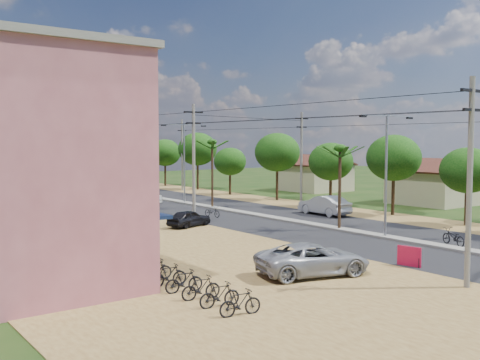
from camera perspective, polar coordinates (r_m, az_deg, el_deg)
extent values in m
plane|color=black|center=(37.58, 14.51, -5.78)|extent=(160.00, 160.00, 0.00)
cube|color=black|center=(48.29, 0.49, -3.47)|extent=(12.00, 110.00, 0.04)
cube|color=#605E56|center=(50.69, -1.57, -3.04)|extent=(1.00, 90.00, 0.18)
cube|color=brown|center=(34.70, -12.47, -6.53)|extent=(18.00, 46.00, 0.04)
cube|color=brown|center=(53.81, 7.73, -2.74)|extent=(5.00, 90.00, 0.03)
cube|color=#964C55|center=(24.21, -20.01, 0.68)|extent=(8.00, 6.00, 10.00)
cube|color=#605E56|center=(24.48, -20.30, 12.80)|extent=(8.40, 6.40, 0.30)
cube|color=#0D1A39|center=(25.98, -10.56, -3.14)|extent=(0.80, 5.40, 0.15)
cube|color=black|center=(26.11, -11.20, -7.12)|extent=(0.10, 3.00, 2.40)
cube|color=navy|center=(25.64, -11.30, 4.37)|extent=(0.12, 4.20, 1.20)
cube|color=#0D1A39|center=(32.37, -16.03, -1.83)|extent=(0.80, 5.40, 0.15)
cube|color=black|center=(32.48, -16.54, -5.02)|extent=(0.10, 3.00, 2.40)
cube|color=navy|center=(32.11, -16.65, 3.03)|extent=(0.12, 4.20, 1.20)
cube|color=#0D1A39|center=(38.98, -19.66, -0.94)|extent=(0.80, 5.40, 0.15)
cube|color=black|center=(39.07, -20.09, -3.60)|extent=(0.10, 3.00, 2.40)
cube|color=navy|center=(38.77, -20.19, 2.13)|extent=(0.12, 4.20, 1.20)
cube|color=tan|center=(59.28, 19.14, -0.72)|extent=(7.00, 7.00, 3.30)
cube|color=tan|center=(71.63, 7.62, 0.24)|extent=(7.00, 7.00, 3.30)
cylinder|color=black|center=(44.90, 22.02, -1.88)|extent=(0.28, 0.28, 3.85)
ellipsoid|color=black|center=(44.74, 22.09, 0.92)|extent=(4.00, 4.00, 3.40)
cylinder|color=black|center=(49.17, 15.29, -0.84)|extent=(0.28, 0.28, 4.55)
ellipsoid|color=black|center=(49.02, 15.35, 2.19)|extent=(4.60, 4.60, 3.91)
cylinder|color=black|center=(53.55, 9.18, -0.63)|extent=(0.28, 0.28, 4.06)
ellipsoid|color=black|center=(53.41, 9.21, 1.86)|extent=(4.20, 4.20, 3.57)
cylinder|color=black|center=(59.49, 3.79, 0.21)|extent=(0.28, 0.28, 4.76)
ellipsoid|color=black|center=(59.37, 3.80, 2.83)|extent=(4.80, 4.80, 4.08)
cylinder|color=black|center=(65.57, -1.02, 0.08)|extent=(0.28, 0.28, 3.64)
ellipsoid|color=black|center=(65.46, -1.02, 1.90)|extent=(3.80, 3.80, 3.23)
cylinder|color=black|center=(72.49, -4.32, 0.94)|extent=(0.28, 0.28, 4.90)
ellipsoid|color=black|center=(72.39, -4.33, 3.16)|extent=(5.00, 5.00, 4.25)
cylinder|color=black|center=(79.22, -7.60, 0.98)|extent=(0.28, 0.28, 4.34)
ellipsoid|color=black|center=(79.13, -7.62, 2.77)|extent=(4.40, 4.40, 3.74)
cylinder|color=black|center=(39.82, 10.09, -0.96)|extent=(0.22, 0.22, 5.80)
cylinder|color=black|center=(52.05, -2.84, 0.47)|extent=(0.22, 0.22, 6.20)
cylinder|color=black|center=(65.95, -10.60, 0.85)|extent=(0.22, 0.22, 5.50)
cylinder|color=gray|center=(37.12, 14.61, 0.32)|extent=(0.16, 0.16, 8.00)
cube|color=gray|center=(38.03, 15.86, 6.26)|extent=(2.40, 0.08, 0.08)
cube|color=gray|center=(36.16, 13.52, 6.43)|extent=(2.40, 0.08, 0.08)
cube|color=black|center=(38.90, 16.84, 6.04)|extent=(0.50, 0.18, 0.12)
cube|color=black|center=(35.32, 12.37, 6.34)|extent=(0.50, 0.18, 0.12)
cylinder|color=gray|center=(56.22, -5.68, 1.64)|extent=(0.16, 0.16, 8.00)
cube|color=gray|center=(56.83, -4.66, 5.60)|extent=(2.40, 0.08, 0.08)
cube|color=gray|center=(55.59, -6.77, 5.62)|extent=(2.40, 0.08, 0.08)
cube|color=black|center=(57.41, -3.73, 5.49)|extent=(0.50, 0.18, 0.12)
cube|color=black|center=(55.05, -7.77, 5.52)|extent=(0.50, 0.18, 0.12)
cylinder|color=gray|center=(78.70, -15.10, 2.19)|extent=(0.16, 0.16, 8.00)
cube|color=gray|center=(79.14, -14.34, 5.03)|extent=(2.40, 0.08, 0.08)
cube|color=gray|center=(78.25, -15.97, 5.02)|extent=(2.40, 0.08, 0.08)
cube|color=black|center=(79.56, -13.61, 4.97)|extent=(0.50, 0.18, 0.12)
cube|color=black|center=(77.87, -16.73, 4.93)|extent=(0.50, 0.18, 0.12)
cylinder|color=#605E56|center=(25.63, 22.29, -0.33)|extent=(0.24, 0.24, 9.00)
cube|color=black|center=(25.65, 22.52, 8.39)|extent=(1.60, 0.12, 0.12)
cube|color=black|center=(25.60, 22.47, 6.61)|extent=(1.20, 0.12, 0.12)
cylinder|color=#605E56|center=(41.47, -4.73, 1.50)|extent=(0.24, 0.24, 9.00)
cube|color=black|center=(41.49, -4.76, 6.89)|extent=(1.60, 0.12, 0.12)
cube|color=black|center=(41.45, -4.75, 5.78)|extent=(1.20, 0.12, 0.12)
cylinder|color=#605E56|center=(61.25, -15.69, 2.17)|extent=(0.24, 0.24, 9.00)
cube|color=black|center=(61.26, -15.76, 5.81)|extent=(1.60, 0.12, 0.12)
cube|color=black|center=(61.23, -15.74, 5.07)|extent=(1.20, 0.12, 0.12)
cylinder|color=#605E56|center=(81.20, -21.01, 2.46)|extent=(0.24, 0.24, 9.00)
cube|color=black|center=(81.20, -21.08, 5.22)|extent=(1.60, 0.12, 0.12)
cube|color=black|center=(81.19, -21.07, 4.65)|extent=(1.20, 0.12, 0.12)
cylinder|color=#605E56|center=(53.51, 6.26, 2.05)|extent=(0.24, 0.24, 9.00)
cube|color=black|center=(53.52, 6.29, 6.22)|extent=(1.60, 0.12, 0.12)
cube|color=black|center=(53.49, 6.28, 5.37)|extent=(1.20, 0.12, 0.12)
cylinder|color=#605E56|center=(71.21, -5.90, 2.53)|extent=(0.24, 0.24, 9.00)
cube|color=black|center=(71.21, -5.92, 5.67)|extent=(1.60, 0.12, 0.12)
cube|color=black|center=(71.20, -5.91, 5.02)|extent=(1.20, 0.12, 0.12)
imported|color=#93969B|center=(48.07, 8.55, -2.59)|extent=(1.96, 5.06, 1.64)
imported|color=silver|center=(58.30, -9.57, -1.54)|extent=(2.58, 5.23, 1.46)
imported|color=#93969B|center=(26.68, 7.44, -8.04)|extent=(5.87, 3.88, 1.50)
imported|color=black|center=(41.25, -5.20, -3.94)|extent=(3.86, 2.35, 1.23)
imported|color=black|center=(36.10, 20.84, -5.49)|extent=(1.28, 2.06, 1.02)
imported|color=black|center=(46.27, -2.84, -3.27)|extent=(0.88, 1.80, 0.90)
imported|color=black|center=(65.15, -12.12, -1.19)|extent=(1.06, 1.75, 1.01)
cube|color=#AB0F31|center=(29.53, 16.80, -7.46)|extent=(0.33, 1.24, 1.04)
cylinder|color=black|center=(29.26, 17.70, -8.11)|extent=(0.04, 0.04, 0.52)
cylinder|color=black|center=(29.92, 15.91, -7.80)|extent=(0.04, 0.04, 0.52)
imported|color=black|center=(20.58, 0.02, -12.37)|extent=(1.72, 0.74, 1.00)
imported|color=black|center=(21.60, -2.09, -11.58)|extent=(1.72, 0.74, 1.00)
imported|color=black|center=(22.65, -3.99, -10.85)|extent=(1.72, 0.74, 1.00)
imported|color=black|center=(23.72, -5.71, -10.18)|extent=(1.72, 0.74, 1.00)
imported|color=black|center=(24.81, -7.28, -9.55)|extent=(1.72, 0.74, 1.00)
imported|color=black|center=(25.92, -8.71, -8.98)|extent=(1.72, 0.74, 1.00)
imported|color=black|center=(27.05, -10.01, -8.44)|extent=(1.72, 0.74, 1.00)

